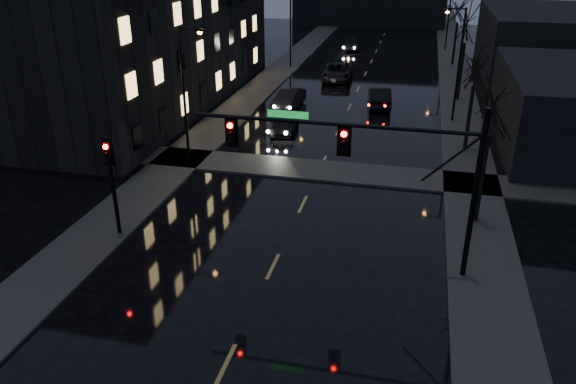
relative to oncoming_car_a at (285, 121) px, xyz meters
The scene contains 20 objects.
sidewalk_left 11.10m from the oncoming_car_a, 116.20° to the left, with size 3.00×140.00×0.12m, color #2D2D2B.
sidewalk_right 15.68m from the oncoming_car_a, 39.40° to the left, with size 3.00×140.00×0.12m, color #2D2D2B.
sidewalk_cross 7.51m from the oncoming_car_a, 61.19° to the right, with size 40.00×3.00×0.12m, color #2D2D2B.
apartment_block 14.79m from the oncoming_car_a, 159.02° to the left, with size 12.00×30.00×12.00m, color black.
commercial_right_far 30.92m from the oncoming_car_a, 48.07° to the left, with size 12.00×18.00×6.00m, color black.
signal_mast 18.19m from the oncoming_car_a, 65.10° to the right, with size 11.11×0.41×7.00m.
signal_pole_left 16.69m from the oncoming_car_a, 103.63° to the right, with size 0.35×0.41×4.53m.
tree_near 17.22m from the oncoming_car_a, 42.64° to the right, with size 3.52×3.52×8.08m.
tree_mid_a 13.09m from the oncoming_car_a, ahead, with size 3.30×3.30×7.58m.
tree_mid_b 17.28m from the oncoming_car_a, 42.35° to the left, with size 3.74×3.74×8.59m.
tree_far 28.19m from the oncoming_car_a, 64.30° to the left, with size 3.43×3.43×7.88m.
streetlight_l_near 9.06m from the oncoming_car_a, 119.40° to the right, with size 1.53×0.28×8.00m.
streetlight_l_far 20.74m from the oncoming_car_a, 101.28° to the left, with size 1.53×0.28×8.00m.
streetlight_r_mid 12.89m from the oncoming_car_a, 23.84° to the left, with size 1.53×0.28×8.00m.
streetlight_r_far 35.03m from the oncoming_car_a, 71.24° to the left, with size 1.53×0.28×8.00m.
oncoming_car_a is the anchor object (origin of this frame).
oncoming_car_b 5.86m from the oncoming_car_a, 100.48° to the left, with size 1.51×4.32×1.42m, color black.
oncoming_car_c 15.70m from the oncoming_car_a, 85.17° to the left, with size 2.61×5.66×1.57m, color black.
oncoming_car_d 30.99m from the oncoming_car_a, 88.83° to the left, with size 1.92×4.72×1.37m, color black.
lead_car 9.65m from the oncoming_car_a, 52.61° to the left, with size 1.64×4.69×1.55m, color black.
Camera 1 is at (5.14, -11.12, 12.54)m, focal length 35.00 mm.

